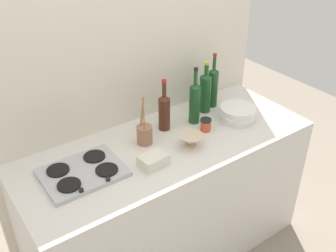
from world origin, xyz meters
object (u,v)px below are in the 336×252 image
wine_bottle_mid_left (195,102)px  butter_dish (153,160)px  stovetop_hob (83,172)px  mixing_bowl (191,140)px  wine_bottle_leftmost (205,92)px  wine_bottle_mid_right (213,86)px  condiment_jar_front (206,125)px  wine_bottle_rightmost (164,111)px  plate_stack (238,113)px  utensil_crock (145,134)px

wine_bottle_mid_left → butter_dish: 0.53m
stovetop_hob → mixing_bowl: mixing_bowl is taller
wine_bottle_leftmost → wine_bottle_mid_right: 0.09m
stovetop_hob → mixing_bowl: (0.62, -0.12, 0.03)m
stovetop_hob → butter_dish: size_ratio=2.83×
wine_bottle_mid_right → condiment_jar_front: wine_bottle_mid_right is taller
wine_bottle_leftmost → wine_bottle_rightmost: 0.35m
plate_stack → utensil_crock: 0.65m
stovetop_hob → wine_bottle_rightmost: wine_bottle_rightmost is taller
wine_bottle_leftmost → wine_bottle_mid_left: size_ratio=0.94×
mixing_bowl → condiment_jar_front: 0.20m
wine_bottle_mid_right → utensil_crock: size_ratio=1.29×
mixing_bowl → plate_stack: bearing=9.1°
wine_bottle_mid_right → condiment_jar_front: (-0.24, -0.22, -0.11)m
wine_bottle_mid_right → mixing_bowl: 0.53m
stovetop_hob → wine_bottle_leftmost: 0.98m
wine_bottle_rightmost → condiment_jar_front: (0.20, -0.16, -0.09)m
plate_stack → condiment_jar_front: size_ratio=3.01×
wine_bottle_leftmost → condiment_jar_front: wine_bottle_leftmost is taller
utensil_crock → condiment_jar_front: size_ratio=3.71×
stovetop_hob → wine_bottle_mid_right: (1.05, 0.19, 0.13)m
wine_bottle_leftmost → utensil_crock: (-0.53, -0.09, -0.08)m
wine_bottle_rightmost → utensil_crock: bearing=-160.9°
plate_stack → wine_bottle_rightmost: 0.49m
stovetop_hob → wine_bottle_mid_left: size_ratio=1.12×
stovetop_hob → utensil_crock: 0.43m
stovetop_hob → wine_bottle_mid_right: size_ratio=1.11×
mixing_bowl → utensil_crock: size_ratio=0.49×
wine_bottle_rightmost → wine_bottle_leftmost: bearing=5.0°
wine_bottle_leftmost → mixing_bowl: (-0.34, -0.28, -0.10)m
plate_stack → wine_bottle_mid_right: bearing=92.6°
wine_bottle_mid_right → wine_bottle_rightmost: 0.44m
butter_dish → condiment_jar_front: 0.47m
stovetop_hob → wine_bottle_mid_left: wine_bottle_mid_left is taller
condiment_jar_front → butter_dish: bearing=-166.4°
stovetop_hob → butter_dish: butter_dish is taller
plate_stack → wine_bottle_mid_left: 0.30m
wine_bottle_mid_left → mixing_bowl: 0.30m
wine_bottle_mid_right → mixing_bowl: wine_bottle_mid_right is taller
plate_stack → utensil_crock: (-0.63, 0.12, 0.02)m
wine_bottle_rightmost → utensil_crock: size_ratio=1.14×
wine_bottle_leftmost → mixing_bowl: size_ratio=2.46×
wine_bottle_mid_left → mixing_bowl: wine_bottle_mid_left is taller
stovetop_hob → plate_stack: plate_stack is taller
wine_bottle_mid_left → butter_dish: wine_bottle_mid_left is taller
wine_bottle_mid_right → mixing_bowl: size_ratio=2.65×
condiment_jar_front → wine_bottle_mid_left: bearing=87.6°
wine_bottle_leftmost → butter_dish: wine_bottle_leftmost is taller
wine_bottle_leftmost → mixing_bowl: bearing=-140.1°
wine_bottle_rightmost → butter_dish: (-0.26, -0.28, -0.09)m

